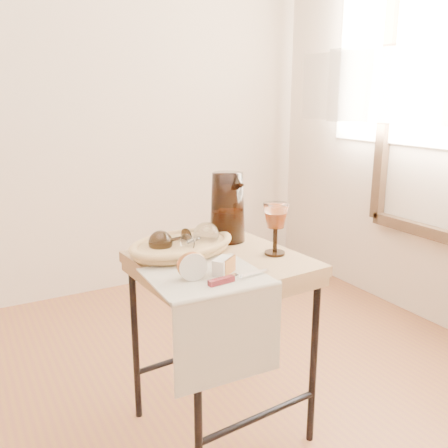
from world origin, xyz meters
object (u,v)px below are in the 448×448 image
goblet_lying_b (198,238)px  pitcher (227,207)px  wine_goblet (275,229)px  table_knife (237,277)px  apple_half (191,265)px  tea_towel (206,276)px  side_table (221,347)px  goblet_lying_a (172,240)px  bread_basket (182,248)px

goblet_lying_b → pitcher: 0.20m
wine_goblet → table_knife: size_ratio=0.87×
pitcher → apple_half: (-0.28, -0.29, -0.08)m
table_knife → tea_towel: bearing=124.3°
side_table → table_knife: table_knife is taller
goblet_lying_a → wine_goblet: 0.34m
bread_basket → pitcher: (0.21, 0.07, 0.10)m
bread_basket → wine_goblet: size_ratio=1.92×
wine_goblet → table_knife: (-0.23, -0.15, -0.07)m
side_table → tea_towel: size_ratio=1.95×
tea_towel → goblet_lying_b: bearing=71.5°
pitcher → tea_towel: bearing=-120.8°
side_table → wine_goblet: wine_goblet is taller
wine_goblet → apple_half: (-0.34, -0.08, -0.04)m
wine_goblet → apple_half: bearing=-167.4°
side_table → goblet_lying_a: size_ratio=4.94×
bread_basket → goblet_lying_b: 0.06m
side_table → table_knife: 0.39m
apple_half → bread_basket: bearing=82.5°
wine_goblet → table_knife: 0.29m
goblet_lying_a → pitcher: size_ratio=0.45×
pitcher → wine_goblet: (0.06, -0.22, -0.04)m
side_table → goblet_lying_a: goblet_lying_a is taller
wine_goblet → goblet_lying_b: bearing=150.1°
goblet_lying_a → goblet_lying_b: 0.09m
side_table → bread_basket: (-0.09, 0.09, 0.34)m
apple_half → table_knife: size_ratio=0.43×
tea_towel → goblet_lying_b: 0.22m
pitcher → wine_goblet: bearing=-66.3°
tea_towel → bread_basket: (0.03, 0.22, 0.02)m
tea_towel → side_table: bearing=48.4°
bread_basket → apple_half: apple_half is taller
goblet_lying_a → apple_half: (-0.04, -0.24, -0.01)m
apple_half → wine_goblet: bearing=23.0°
side_table → goblet_lying_b: bearing=120.7°
pitcher → goblet_lying_b: bearing=-142.5°
bread_basket → wine_goblet: wine_goblet is taller
tea_towel → bread_basket: bread_basket is taller
side_table → wine_goblet: 0.45m
pitcher → table_knife: 0.42m
tea_towel → pitcher: 0.39m
side_table → goblet_lying_b: goblet_lying_b is taller
bread_basket → goblet_lying_a: goblet_lying_a is taller
bread_basket → goblet_lying_b: bearing=-35.7°
bread_basket → pitcher: bearing=4.3°
apple_half → goblet_lying_b: bearing=69.4°
pitcher → apple_half: size_ratio=3.31×
goblet_lying_b → apple_half: 0.24m
goblet_lying_b → side_table: bearing=-86.7°
goblet_lying_b → wine_goblet: bearing=-57.3°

